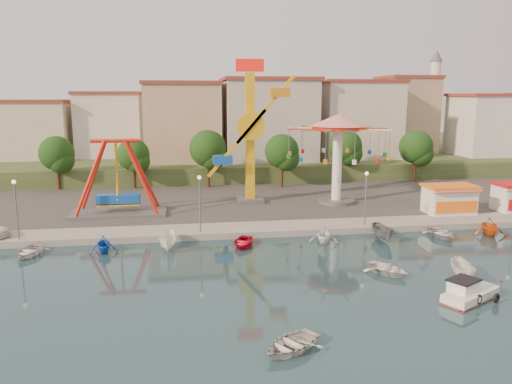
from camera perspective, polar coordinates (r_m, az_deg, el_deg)
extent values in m
plane|color=#15323C|center=(36.03, 7.53, -10.39)|extent=(200.00, 200.00, 0.00)
cube|color=#9E998E|center=(95.53, -2.70, 3.31)|extent=(200.00, 100.00, 0.60)
cube|color=#4C4944|center=(64.14, 0.20, -0.21)|extent=(90.00, 28.00, 0.01)
cube|color=#384C26|center=(100.32, -3.00, 4.37)|extent=(200.00, 60.00, 3.00)
cube|color=#59595E|center=(55.48, -15.38, -2.24)|extent=(10.00, 5.00, 0.30)
cube|color=#134FAC|center=(55.17, -15.46, -0.77)|extent=(4.50, 1.40, 1.00)
cylinder|color=red|center=(54.29, -15.79, 5.65)|extent=(5.00, 0.40, 0.40)
cube|color=#59595E|center=(59.25, -0.68, -0.91)|extent=(3.00, 3.00, 0.50)
cube|color=#F0B114|center=(58.18, -0.70, 6.09)|extent=(1.00, 1.00, 15.00)
cube|color=red|center=(58.06, -0.72, 14.28)|extent=(3.20, 0.50, 1.40)
cylinder|color=#F0B114|center=(57.28, -0.60, 7.52)|extent=(3.20, 0.50, 3.20)
cube|color=#F0B114|center=(57.25, 1.08, 9.41)|extent=(6.84, 0.35, 7.76)
cube|color=orange|center=(57.52, 2.73, 11.28)|extent=(2.20, 1.20, 1.00)
cylinder|color=#59595E|center=(59.54, 9.12, -1.04)|extent=(4.40, 4.40, 0.40)
cylinder|color=white|center=(58.80, 9.25, 3.06)|extent=(1.10, 1.10, 9.00)
cylinder|color=red|center=(58.37, 9.38, 7.25)|extent=(6.00, 6.00, 0.50)
cone|color=red|center=(58.32, 9.41, 8.13)|extent=(6.40, 6.40, 1.40)
cube|color=white|center=(57.36, 21.20, -0.89)|extent=(5.00, 3.00, 2.80)
cube|color=orange|center=(57.08, 21.30, 0.63)|extent=(5.40, 3.40, 0.25)
cube|color=red|center=(55.70, 22.13, -0.03)|extent=(5.00, 0.77, 0.43)
cylinder|color=#59595E|center=(48.50, -25.69, -1.98)|extent=(0.14, 0.14, 5.00)
cylinder|color=#59595E|center=(46.31, -6.43, -1.52)|extent=(0.14, 0.14, 5.00)
cylinder|color=#59595E|center=(49.48, 12.42, -0.90)|extent=(0.14, 0.14, 5.00)
cylinder|color=#382314|center=(71.91, -21.65, 1.68)|extent=(0.44, 0.44, 3.60)
sphere|color=black|center=(71.52, -21.83, 4.13)|extent=(4.60, 4.60, 4.60)
cylinder|color=#382314|center=(69.58, -13.74, 1.78)|extent=(0.44, 0.44, 3.40)
sphere|color=black|center=(69.19, -13.85, 4.17)|extent=(4.35, 4.35, 4.35)
cylinder|color=#382314|center=(68.90, -5.48, 2.18)|extent=(0.44, 0.44, 3.92)
sphere|color=black|center=(68.47, -5.53, 4.97)|extent=(5.02, 5.02, 5.02)
cylinder|color=#382314|center=(68.74, 2.95, 2.08)|extent=(0.44, 0.44, 3.66)
sphere|color=black|center=(68.32, 2.97, 4.69)|extent=(4.68, 4.68, 4.68)
cylinder|color=#382314|center=(74.17, 10.09, 2.64)|extent=(0.44, 0.44, 3.80)
sphere|color=black|center=(73.77, 10.18, 5.15)|extent=(4.86, 4.86, 4.86)
cylinder|color=#382314|center=(76.30, 17.67, 2.51)|extent=(0.44, 0.44, 3.77)
sphere|color=black|center=(75.91, 17.82, 4.93)|extent=(4.83, 4.83, 4.83)
cube|color=beige|center=(81.92, -25.62, 7.04)|extent=(9.26, 9.53, 11.87)
cube|color=silver|center=(84.61, -16.61, 6.65)|extent=(12.33, 9.01, 8.63)
cube|color=tan|center=(84.28, -7.65, 7.88)|extent=(11.95, 9.28, 11.23)
cube|color=beige|center=(82.57, 2.09, 7.20)|extent=(12.59, 10.50, 9.20)
cube|color=beige|center=(89.27, 10.29, 7.33)|extent=(10.75, 9.23, 9.24)
cube|color=tan|center=(92.64, 18.57, 7.68)|extent=(12.77, 10.96, 11.21)
cube|color=silver|center=(97.20, 25.27, 7.67)|extent=(8.23, 8.98, 12.36)
cylinder|color=silver|center=(97.48, 19.60, 9.16)|extent=(1.80, 1.80, 16.00)
cylinder|color=#59595E|center=(97.50, 19.80, 12.10)|extent=(2.80, 2.80, 0.30)
cone|color=#59595E|center=(97.70, 19.95, 14.44)|extent=(2.20, 2.20, 2.00)
cube|color=white|center=(35.90, 23.33, -10.86)|extent=(4.68, 3.61, 0.79)
cube|color=red|center=(35.97, 23.31, -11.15)|extent=(4.68, 3.61, 0.14)
cube|color=white|center=(35.47, 22.60, -9.93)|extent=(2.19, 2.01, 0.79)
cube|color=black|center=(35.32, 22.65, -9.26)|extent=(2.43, 2.25, 0.11)
torus|color=black|center=(35.17, 24.11, -11.16)|extent=(0.67, 0.48, 0.67)
torus|color=black|center=(35.86, 25.77, -10.87)|extent=(0.67, 0.48, 0.67)
imported|color=white|center=(38.82, 14.74, -8.50)|extent=(4.03, 4.37, 0.74)
imported|color=beige|center=(27.18, 4.01, -16.91)|extent=(4.49, 4.26, 0.76)
imported|color=white|center=(39.24, 22.61, -8.29)|extent=(2.19, 3.77, 1.37)
imported|color=silver|center=(45.71, -24.54, -6.17)|extent=(3.10, 3.95, 0.74)
imported|color=blue|center=(44.30, -17.05, -5.68)|extent=(2.86, 3.17, 1.47)
imported|color=white|center=(43.80, -10.02, -5.56)|extent=(1.52, 3.80, 1.46)
imported|color=red|center=(44.18, -1.47, -5.73)|extent=(3.45, 4.12, 0.73)
imported|color=white|center=(45.50, 7.77, -4.77)|extent=(3.37, 3.64, 1.59)
imported|color=slate|center=(47.35, 14.26, -4.51)|extent=(1.36, 3.60, 1.39)
imported|color=silver|center=(49.94, 20.47, -4.43)|extent=(2.71, 3.78, 0.78)
imported|color=#D75813|center=(52.30, 25.15, -3.56)|extent=(3.52, 3.87, 1.75)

